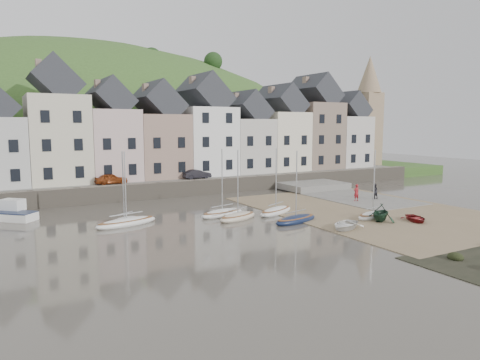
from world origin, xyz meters
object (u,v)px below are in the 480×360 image
rowboat_white (345,225)px  car_right (197,174)px  rowboat_red (416,218)px  person_dark (374,191)px  car_left (111,179)px  sailboat_0 (126,222)px  rowboat_green (381,212)px  person_red (356,193)px

rowboat_white → car_right: bearing=159.1°
rowboat_red → person_dark: (5.31, 9.87, 0.62)m
person_dark → car_left: (-25.08, 15.24, 1.25)m
sailboat_0 → person_dark: 27.22m
car_right → rowboat_white: bearing=-176.2°
rowboat_green → car_left: (-17.18, 23.58, 1.39)m
rowboat_green → car_left: bearing=-172.5°
sailboat_0 → person_red: size_ratio=3.50×
sailboat_0 → rowboat_green: 21.43m
rowboat_red → person_dark: person_dark is taller
rowboat_green → rowboat_red: 3.04m
car_left → rowboat_green: bearing=-144.4°
person_red → car_left: bearing=-30.2°
rowboat_white → person_dark: person_dark is taller
person_red → car_left: 27.10m
rowboat_white → person_dark: 15.44m
rowboat_red → person_dark: 11.23m
person_red → car_right: (-11.88, 15.26, 1.15)m
rowboat_white → person_red: bearing=106.8°
rowboat_white → rowboat_red: (7.20, -0.85, -0.06)m
rowboat_green → person_red: 9.80m
sailboat_0 → rowboat_white: (14.67, -9.98, 0.14)m
car_left → rowboat_red: bearing=-142.3°
car_right → person_dark: bearing=-137.3°
sailboat_0 → rowboat_green: size_ratio=2.19×
sailboat_0 → car_right: size_ratio=1.81×
rowboat_green → rowboat_white: bearing=-110.2°
person_dark → car_left: car_left is taller
sailboat_0 → person_dark: size_ratio=3.75×
sailboat_0 → rowboat_white: 17.75m
rowboat_green → rowboat_red: bearing=30.8°
sailboat_0 → car_right: 19.14m
rowboat_white → sailboat_0: bearing=-150.0°
person_red → person_dark: 2.71m
rowboat_green → person_red: size_ratio=1.60×
rowboat_white → person_red: 13.32m
sailboat_0 → car_right: bearing=48.6°
person_dark → car_left: bearing=-25.0°
rowboat_white → person_red: (9.80, 9.00, 0.62)m
rowboat_white → car_left: size_ratio=0.92×
rowboat_red → car_left: size_ratio=0.75×
rowboat_white → car_left: bearing=-178.4°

